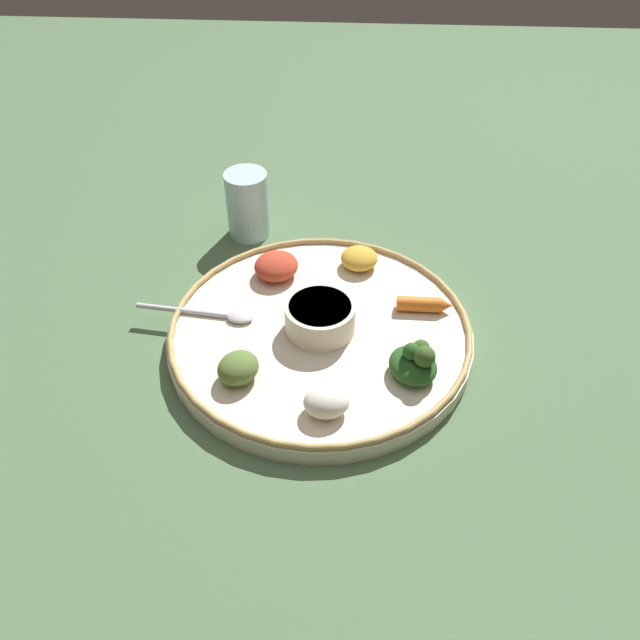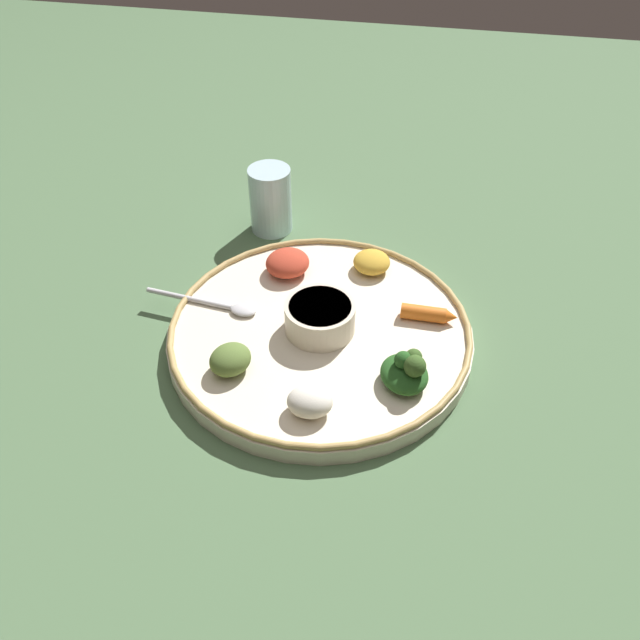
{
  "view_description": "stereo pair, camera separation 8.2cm",
  "coord_description": "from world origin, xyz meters",
  "px_view_note": "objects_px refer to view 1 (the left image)",
  "views": [
    {
      "loc": [
        -0.04,
        0.61,
        0.59
      ],
      "look_at": [
        0.0,
        0.0,
        0.04
      ],
      "focal_mm": 37.34,
      "sensor_mm": 36.0,
      "label": 1
    },
    {
      "loc": [
        -0.12,
        0.6,
        0.59
      ],
      "look_at": [
        0.0,
        0.0,
        0.04
      ],
      "focal_mm": 37.34,
      "sensor_mm": 36.0,
      "label": 2
    }
  ],
  "objects_px": {
    "greens_pile": "(415,362)",
    "carrot_near_spoon": "(424,304)",
    "spoon": "(214,314)",
    "drinking_glass": "(248,208)",
    "center_bowl": "(320,316)"
  },
  "relations": [
    {
      "from": "spoon",
      "to": "carrot_near_spoon",
      "type": "relative_size",
      "value": 2.17
    },
    {
      "from": "spoon",
      "to": "carrot_near_spoon",
      "type": "height_order",
      "value": "carrot_near_spoon"
    },
    {
      "from": "center_bowl",
      "to": "spoon",
      "type": "relative_size",
      "value": 0.56
    },
    {
      "from": "drinking_glass",
      "to": "carrot_near_spoon",
      "type": "bearing_deg",
      "value": 142.88
    },
    {
      "from": "center_bowl",
      "to": "drinking_glass",
      "type": "bearing_deg",
      "value": -62.5
    },
    {
      "from": "center_bowl",
      "to": "greens_pile",
      "type": "xyz_separation_m",
      "value": [
        -0.11,
        0.07,
        -0.0
      ]
    },
    {
      "from": "greens_pile",
      "to": "drinking_glass",
      "type": "distance_m",
      "value": 0.39
    },
    {
      "from": "spoon",
      "to": "drinking_glass",
      "type": "bearing_deg",
      "value": -93.76
    },
    {
      "from": "center_bowl",
      "to": "drinking_glass",
      "type": "distance_m",
      "value": 0.26
    },
    {
      "from": "greens_pile",
      "to": "carrot_near_spoon",
      "type": "height_order",
      "value": "greens_pile"
    },
    {
      "from": "spoon",
      "to": "center_bowl",
      "type": "bearing_deg",
      "value": 173.52
    },
    {
      "from": "center_bowl",
      "to": "drinking_glass",
      "type": "relative_size",
      "value": 0.86
    },
    {
      "from": "greens_pile",
      "to": "carrot_near_spoon",
      "type": "xyz_separation_m",
      "value": [
        -0.02,
        -0.11,
        -0.01
      ]
    },
    {
      "from": "center_bowl",
      "to": "greens_pile",
      "type": "relative_size",
      "value": 1.11
    },
    {
      "from": "spoon",
      "to": "greens_pile",
      "type": "bearing_deg",
      "value": 161.07
    }
  ]
}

